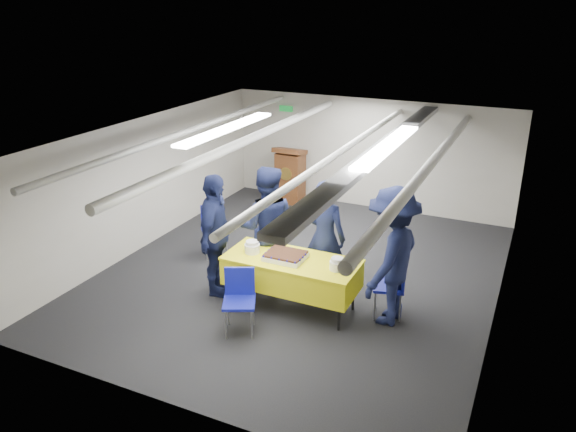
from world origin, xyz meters
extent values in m
plane|color=black|center=(0.00, 0.00, 0.00)|extent=(7.00, 7.00, 0.00)
cube|color=#BCB7A9|center=(0.00, 3.49, 1.15)|extent=(6.00, 0.02, 2.30)
cube|color=#BCB7A9|center=(-2.99, 0.00, 1.15)|extent=(0.02, 7.00, 2.30)
cube|color=#BCB7A9|center=(2.99, 0.00, 1.15)|extent=(0.02, 7.00, 2.30)
cube|color=silver|center=(0.00, 0.00, 2.29)|extent=(6.00, 7.00, 0.02)
cylinder|color=silver|center=(-2.00, 0.00, 2.18)|extent=(0.10, 6.90, 0.10)
cylinder|color=silver|center=(-0.90, 0.00, 2.14)|extent=(0.14, 6.90, 0.14)
cylinder|color=silver|center=(0.60, 0.00, 2.10)|extent=(0.10, 6.90, 0.10)
cylinder|color=silver|center=(1.90, 0.00, 2.06)|extent=(0.14, 6.90, 0.14)
cube|color=gray|center=(1.20, 0.00, 2.20)|extent=(0.28, 6.90, 0.08)
cube|color=white|center=(-1.30, 0.00, 2.27)|extent=(0.25, 2.60, 0.04)
cube|color=white|center=(1.30, 0.00, 2.27)|extent=(0.25, 2.60, 0.04)
cube|color=#0C591E|center=(-1.90, 3.47, 1.95)|extent=(0.30, 0.04, 0.12)
cylinder|color=black|center=(-0.53, -1.32, 0.18)|extent=(0.04, 0.04, 0.36)
cylinder|color=black|center=(1.13, -1.32, 0.18)|extent=(0.04, 0.04, 0.36)
cylinder|color=black|center=(-0.53, -0.73, 0.18)|extent=(0.04, 0.04, 0.36)
cylinder|color=black|center=(1.13, -0.73, 0.18)|extent=(0.04, 0.04, 0.36)
cube|color=#FBF51A|center=(0.30, -1.03, 0.54)|extent=(1.89, 0.81, 0.39)
cube|color=#FBF51A|center=(0.30, -1.03, 0.76)|extent=(1.91, 0.83, 0.03)
cube|color=white|center=(0.22, -1.07, 0.80)|extent=(0.55, 0.44, 0.07)
cube|color=black|center=(0.22, -1.07, 0.85)|extent=(0.52, 0.41, 0.03)
sphere|color=#160F8B|center=(-0.02, -1.26, 0.85)|extent=(0.04, 0.04, 0.04)
sphere|color=#160F8B|center=(-0.02, -0.87, 0.85)|extent=(0.04, 0.04, 0.04)
sphere|color=#160F8B|center=(0.10, -1.26, 0.85)|extent=(0.04, 0.04, 0.04)
sphere|color=#160F8B|center=(0.10, -0.87, 0.85)|extent=(0.04, 0.04, 0.04)
sphere|color=#160F8B|center=(0.22, -1.26, 0.85)|extent=(0.04, 0.04, 0.04)
sphere|color=#160F8B|center=(0.22, -0.87, 0.85)|extent=(0.04, 0.04, 0.04)
sphere|color=#160F8B|center=(0.34, -1.26, 0.85)|extent=(0.04, 0.04, 0.04)
sphere|color=#160F8B|center=(0.34, -0.87, 0.85)|extent=(0.04, 0.04, 0.04)
sphere|color=#160F8B|center=(0.46, -1.26, 0.85)|extent=(0.04, 0.04, 0.04)
sphere|color=#160F8B|center=(0.46, -0.87, 0.85)|extent=(0.04, 0.04, 0.04)
sphere|color=#160F8B|center=(-0.04, -1.17, 0.85)|extent=(0.04, 0.04, 0.04)
sphere|color=#160F8B|center=(0.48, -1.17, 0.85)|extent=(0.04, 0.04, 0.04)
sphere|color=#160F8B|center=(-0.04, -1.07, 0.85)|extent=(0.04, 0.04, 0.04)
sphere|color=#160F8B|center=(0.48, -1.07, 0.85)|extent=(0.04, 0.04, 0.04)
sphere|color=#160F8B|center=(-0.04, -0.97, 0.85)|extent=(0.04, 0.04, 0.04)
sphere|color=#160F8B|center=(0.48, -0.97, 0.85)|extent=(0.04, 0.04, 0.04)
cylinder|color=white|center=(-0.30, -1.08, 0.83)|extent=(0.22, 0.22, 0.13)
cylinder|color=white|center=(-0.30, -1.08, 0.92)|extent=(0.18, 0.18, 0.05)
cylinder|color=white|center=(0.99, -1.08, 0.83)|extent=(0.21, 0.21, 0.13)
cylinder|color=white|center=(0.99, -1.08, 0.92)|extent=(0.17, 0.17, 0.05)
cube|color=brown|center=(-1.60, 3.05, 0.55)|extent=(0.55, 0.45, 1.10)
cube|color=brown|center=(-1.60, 3.02, 1.15)|extent=(0.62, 0.53, 0.21)
cylinder|color=gold|center=(-1.60, 2.81, 0.70)|extent=(0.28, 0.02, 0.28)
cylinder|color=gray|center=(-0.13, -2.15, 0.21)|extent=(0.02, 0.02, 0.43)
cylinder|color=gray|center=(0.17, -2.00, 0.21)|extent=(0.02, 0.02, 0.43)
cylinder|color=gray|center=(-0.28, -1.84, 0.21)|extent=(0.02, 0.02, 0.43)
cylinder|color=gray|center=(0.03, -1.69, 0.21)|extent=(0.02, 0.02, 0.43)
cube|color=#121790|center=(-0.05, -1.92, 0.45)|extent=(0.56, 0.56, 0.04)
cube|color=#121790|center=(-0.13, -1.75, 0.67)|extent=(0.38, 0.21, 0.40)
cylinder|color=gray|center=(1.40, -0.53, 0.21)|extent=(0.02, 0.02, 0.43)
cylinder|color=gray|center=(1.49, -0.86, 0.21)|extent=(0.02, 0.02, 0.43)
cylinder|color=gray|center=(1.73, -0.44, 0.21)|extent=(0.02, 0.02, 0.43)
cylinder|color=gray|center=(1.82, -0.77, 0.21)|extent=(0.02, 0.02, 0.43)
cube|color=#121790|center=(1.61, -0.65, 0.45)|extent=(0.52, 0.52, 0.04)
cube|color=#121790|center=(1.79, -0.60, 0.67)|extent=(0.14, 0.40, 0.40)
cylinder|color=gray|center=(-1.65, -0.23, 0.21)|extent=(0.02, 0.02, 0.43)
cylinder|color=gray|center=(-1.39, -0.01, 0.21)|extent=(0.02, 0.02, 0.43)
cylinder|color=gray|center=(-1.87, 0.03, 0.21)|extent=(0.02, 0.02, 0.43)
cylinder|color=gray|center=(-1.61, 0.25, 0.21)|extent=(0.02, 0.02, 0.43)
cube|color=#121790|center=(-1.63, 0.01, 0.45)|extent=(0.59, 0.59, 0.04)
cube|color=#121790|center=(-1.75, 0.15, 0.67)|extent=(0.33, 0.29, 0.40)
imported|color=black|center=(0.55, -0.40, 0.89)|extent=(0.67, 0.45, 1.79)
imported|color=black|center=(-0.35, -0.53, 0.95)|extent=(1.13, 1.01, 1.91)
imported|color=black|center=(-0.91, -1.10, 0.93)|extent=(0.75, 1.18, 1.87)
imported|color=black|center=(1.66, -0.78, 0.97)|extent=(0.88, 1.34, 1.94)
camera|label=1|loc=(3.26, -7.51, 4.20)|focal=35.00mm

